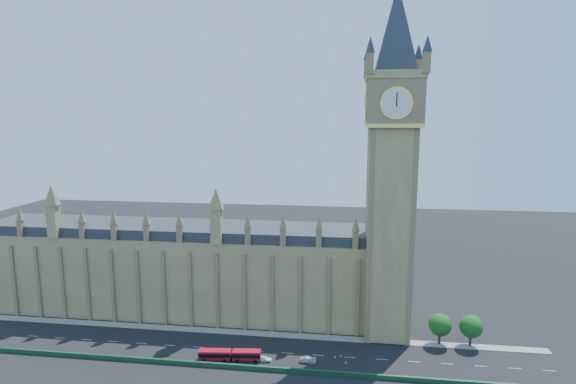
# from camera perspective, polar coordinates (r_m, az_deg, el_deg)

# --- Properties ---
(ground) EXTENTS (400.00, 400.00, 0.00)m
(ground) POSITION_cam_1_polar(r_m,az_deg,el_deg) (125.82, -5.79, -19.35)
(ground) COLOR black
(ground) RESTS_ON ground
(palace_westminster) EXTENTS (120.00, 20.00, 28.00)m
(palace_westminster) POSITION_cam_1_polar(r_m,az_deg,el_deg) (146.58, -13.58, -9.40)
(palace_westminster) COLOR olive
(palace_westminster) RESTS_ON ground
(elizabeth_tower) EXTENTS (20.59, 20.59, 105.00)m
(elizabeth_tower) POSITION_cam_1_polar(r_m,az_deg,el_deg) (122.08, 13.10, 6.40)
(elizabeth_tower) COLOR olive
(elizabeth_tower) RESTS_ON ground
(bridge_parapet) EXTENTS (160.00, 0.60, 1.20)m
(bridge_parapet) POSITION_cam_1_polar(r_m,az_deg,el_deg) (117.93, -6.86, -21.14)
(bridge_parapet) COLOR #1E4C2D
(bridge_parapet) RESTS_ON ground
(kerb_north) EXTENTS (160.00, 3.00, 0.16)m
(kerb_north) POSITION_cam_1_polar(r_m,az_deg,el_deg) (133.98, -4.83, -17.40)
(kerb_north) COLOR gray
(kerb_north) RESTS_ON ground
(tree_east_near) EXTENTS (6.00, 6.00, 8.50)m
(tree_east_near) POSITION_cam_1_polar(r_m,az_deg,el_deg) (132.14, 18.84, -15.62)
(tree_east_near) COLOR #382619
(tree_east_near) RESTS_ON ground
(tree_east_far) EXTENTS (6.00, 6.00, 8.50)m
(tree_east_far) POSITION_cam_1_polar(r_m,az_deg,el_deg) (133.96, 22.32, -15.48)
(tree_east_far) COLOR #382619
(tree_east_far) RESTS_ON ground
(red_bus) EXTENTS (15.77, 3.84, 2.65)m
(red_bus) POSITION_cam_1_polar(r_m,az_deg,el_deg) (121.12, -7.39, -19.84)
(red_bus) COLOR red
(red_bus) RESTS_ON ground
(car_grey) EXTENTS (4.01, 2.03, 1.31)m
(car_grey) POSITION_cam_1_polar(r_m,az_deg,el_deg) (122.00, -7.30, -20.00)
(car_grey) COLOR #3E4246
(car_grey) RESTS_ON ground
(car_silver) EXTENTS (4.19, 1.70, 1.35)m
(car_silver) POSITION_cam_1_polar(r_m,az_deg,el_deg) (119.77, 2.56, -20.52)
(car_silver) COLOR #9D9EA4
(car_silver) RESTS_ON ground
(car_white) EXTENTS (4.55, 2.18, 1.28)m
(car_white) POSITION_cam_1_polar(r_m,az_deg,el_deg) (120.32, -3.14, -20.40)
(car_white) COLOR white
(car_white) RESTS_ON ground
(cone_a) EXTENTS (0.52, 0.52, 0.63)m
(cone_a) POSITION_cam_1_polar(r_m,az_deg,el_deg) (120.47, 3.03, -20.53)
(cone_a) COLOR black
(cone_a) RESTS_ON ground
(cone_b) EXTENTS (0.41, 0.41, 0.62)m
(cone_b) POSITION_cam_1_polar(r_m,az_deg,el_deg) (122.69, 6.74, -20.00)
(cone_b) COLOR black
(cone_b) RESTS_ON ground
(cone_c) EXTENTS (0.53, 0.53, 0.74)m
(cone_c) POSITION_cam_1_polar(r_m,az_deg,el_deg) (121.97, 6.03, -20.14)
(cone_c) COLOR black
(cone_c) RESTS_ON ground
(cone_d) EXTENTS (0.51, 0.51, 0.64)m
(cone_d) POSITION_cam_1_polar(r_m,az_deg,el_deg) (120.11, 7.36, -20.70)
(cone_d) COLOR black
(cone_d) RESTS_ON ground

